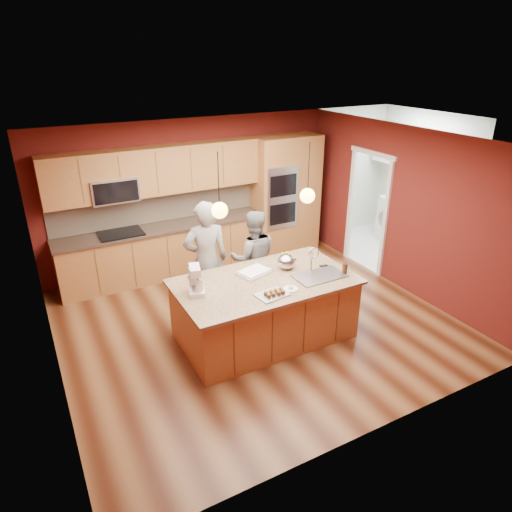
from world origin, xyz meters
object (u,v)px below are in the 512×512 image
island (266,308)px  stand_mixer (196,282)px  mixing_bowl (286,262)px  person_left (206,261)px  person_right (253,258)px

island → stand_mixer: island is taller
stand_mixer → mixing_bowl: (1.40, 0.07, -0.06)m
island → stand_mixer: 1.14m
person_left → stand_mixer: person_left is taller
stand_mixer → person_left: bearing=75.7°
island → stand_mixer: bearing=173.1°
person_right → mixing_bowl: 0.79m
island → person_right: (0.30, 0.94, 0.32)m
island → stand_mixer: size_ratio=6.49×
stand_mixer → mixing_bowl: 1.41m
person_left → person_right: (0.79, 0.00, -0.13)m
stand_mixer → mixing_bowl: size_ratio=1.45×
mixing_bowl → island: bearing=-156.5°
island → mixing_bowl: island is taller
island → mixing_bowl: size_ratio=9.44×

